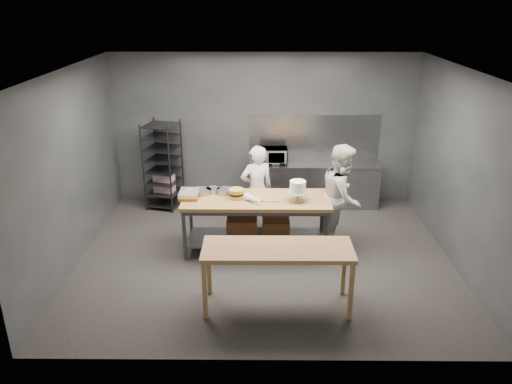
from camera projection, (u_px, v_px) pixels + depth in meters
ground at (265, 256)px, 8.19m from camera, size 6.00×6.00×0.00m
back_wall at (264, 129)px, 9.97m from camera, size 6.00×0.04×3.00m
work_table at (256, 217)px, 8.25m from camera, size 2.40×0.90×0.92m
near_counter at (278, 253)px, 6.61m from camera, size 2.00×0.70×0.90m
back_counter at (313, 184)px, 10.05m from camera, size 2.60×0.60×0.90m
splashback_panel at (314, 137)px, 9.99m from camera, size 2.60×0.02×0.90m
speed_rack at (163, 166)px, 9.85m from camera, size 0.74×0.78×1.75m
chef_behind at (257, 189)px, 8.80m from camera, size 0.68×0.55×1.61m
chef_right at (342, 197)px, 8.23m from camera, size 0.91×1.03×1.79m
microwave at (273, 156)px, 9.83m from camera, size 0.54×0.37×0.30m
frosted_cake_stand at (298, 188)px, 7.93m from camera, size 0.34×0.34×0.34m
layer_cake at (236, 194)px, 8.09m from camera, size 0.24×0.24×0.16m
cake_pans at (213, 191)px, 8.31m from camera, size 0.68×0.34×0.07m
piping_bag at (255, 200)px, 7.90m from camera, size 0.35×0.36×0.12m
offset_spatula at (265, 202)px, 7.97m from camera, size 0.36×0.02×0.02m
pastry_clamshells at (189, 194)px, 8.13m from camera, size 0.31×0.40×0.11m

